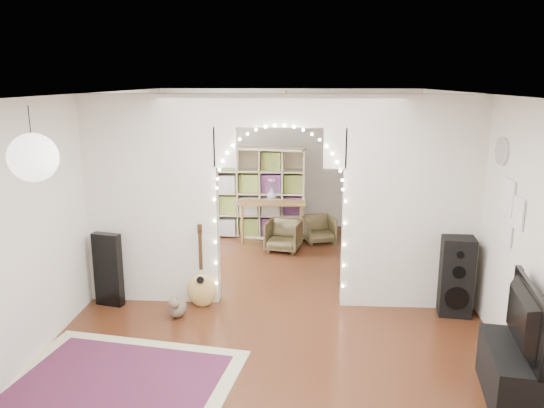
# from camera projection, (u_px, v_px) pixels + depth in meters

# --- Properties ---
(floor) EXTENTS (7.50, 7.50, 0.00)m
(floor) POSITION_uv_depth(u_px,v_px,m) (280.00, 301.00, 7.04)
(floor) COLOR black
(floor) RESTS_ON ground
(ceiling) EXTENTS (5.00, 7.50, 0.02)m
(ceiling) POSITION_uv_depth(u_px,v_px,m) (280.00, 94.00, 6.42)
(ceiling) COLOR white
(ceiling) RESTS_ON wall_back
(wall_back) EXTENTS (5.00, 0.02, 2.70)m
(wall_back) POSITION_uv_depth(u_px,v_px,m) (289.00, 159.00, 10.38)
(wall_back) COLOR silver
(wall_back) RESTS_ON floor
(wall_front) EXTENTS (5.00, 0.02, 2.70)m
(wall_front) POSITION_uv_depth(u_px,v_px,m) (249.00, 347.00, 3.09)
(wall_front) COLOR silver
(wall_front) RESTS_ON floor
(wall_left) EXTENTS (0.02, 7.50, 2.70)m
(wall_left) POSITION_uv_depth(u_px,v_px,m) (88.00, 199.00, 6.88)
(wall_left) COLOR silver
(wall_left) RESTS_ON floor
(wall_right) EXTENTS (0.02, 7.50, 2.70)m
(wall_right) POSITION_uv_depth(u_px,v_px,m) (481.00, 205.00, 6.58)
(wall_right) COLOR silver
(wall_right) RESTS_ON floor
(divider_wall) EXTENTS (5.00, 0.20, 2.70)m
(divider_wall) POSITION_uv_depth(u_px,v_px,m) (280.00, 196.00, 6.72)
(divider_wall) COLOR silver
(divider_wall) RESTS_ON floor
(fairy_lights) EXTENTS (1.64, 0.04, 1.60)m
(fairy_lights) POSITION_uv_depth(u_px,v_px,m) (279.00, 189.00, 6.56)
(fairy_lights) COLOR #FFEABF
(fairy_lights) RESTS_ON divider_wall
(window) EXTENTS (0.04, 1.20, 1.40)m
(window) POSITION_uv_depth(u_px,v_px,m) (133.00, 166.00, 8.59)
(window) COLOR white
(window) RESTS_ON wall_left
(wall_clock) EXTENTS (0.03, 0.31, 0.31)m
(wall_clock) POSITION_uv_depth(u_px,v_px,m) (502.00, 151.00, 5.83)
(wall_clock) COLOR white
(wall_clock) RESTS_ON wall_right
(picture_frames) EXTENTS (0.02, 0.50, 0.70)m
(picture_frames) POSITION_uv_depth(u_px,v_px,m) (510.00, 213.00, 5.58)
(picture_frames) COLOR white
(picture_frames) RESTS_ON wall_right
(paper_lantern) EXTENTS (0.40, 0.40, 0.40)m
(paper_lantern) POSITION_uv_depth(u_px,v_px,m) (33.00, 158.00, 4.31)
(paper_lantern) COLOR white
(paper_lantern) RESTS_ON ceiling
(ceiling_fan) EXTENTS (1.10, 1.10, 0.30)m
(ceiling_fan) POSITION_uv_depth(u_px,v_px,m) (286.00, 110.00, 8.43)
(ceiling_fan) COLOR #B6833C
(ceiling_fan) RESTS_ON ceiling
(area_rug) EXTENTS (2.46, 2.00, 0.02)m
(area_rug) POSITION_uv_depth(u_px,v_px,m) (118.00, 381.00, 5.16)
(area_rug) COLOR maroon
(area_rug) RESTS_ON floor
(guitar_case) EXTENTS (0.39, 0.21, 0.96)m
(guitar_case) POSITION_uv_depth(u_px,v_px,m) (108.00, 270.00, 6.82)
(guitar_case) COLOR black
(guitar_case) RESTS_ON floor
(acoustic_guitar) EXTENTS (0.38, 0.14, 0.94)m
(acoustic_guitar) POSITION_uv_depth(u_px,v_px,m) (201.00, 277.00, 6.76)
(acoustic_guitar) COLOR tan
(acoustic_guitar) RESTS_ON floor
(tabby_cat) EXTENTS (0.23, 0.49, 0.32)m
(tabby_cat) POSITION_uv_depth(u_px,v_px,m) (177.00, 307.00, 6.55)
(tabby_cat) COLOR brown
(tabby_cat) RESTS_ON floor
(floor_speaker) EXTENTS (0.42, 0.38, 1.00)m
(floor_speaker) POSITION_uv_depth(u_px,v_px,m) (456.00, 276.00, 6.55)
(floor_speaker) COLOR black
(floor_speaker) RESTS_ON floor
(media_console) EXTENTS (0.54, 1.05, 0.50)m
(media_console) POSITION_uv_depth(u_px,v_px,m) (509.00, 374.00, 4.83)
(media_console) COLOR black
(media_console) RESTS_ON floor
(tv) EXTENTS (0.30, 1.08, 0.62)m
(tv) POSITION_uv_depth(u_px,v_px,m) (516.00, 317.00, 4.70)
(tv) COLOR black
(tv) RESTS_ON media_console
(bookcase) EXTENTS (1.69, 0.72, 1.68)m
(bookcase) POSITION_uv_depth(u_px,v_px,m) (260.00, 192.00, 9.76)
(bookcase) COLOR beige
(bookcase) RESTS_ON floor
(dining_table) EXTENTS (1.24, 0.86, 0.76)m
(dining_table) POSITION_uv_depth(u_px,v_px,m) (272.00, 203.00, 9.65)
(dining_table) COLOR brown
(dining_table) RESTS_ON floor
(flower_vase) EXTENTS (0.19, 0.19, 0.19)m
(flower_vase) POSITION_uv_depth(u_px,v_px,m) (272.00, 194.00, 9.61)
(flower_vase) COLOR white
(flower_vase) RESTS_ON dining_table
(dining_chair_left) EXTENTS (0.64, 0.65, 0.48)m
(dining_chair_left) POSITION_uv_depth(u_px,v_px,m) (319.00, 229.00, 9.54)
(dining_chair_left) COLOR #483E24
(dining_chair_left) RESTS_ON floor
(dining_chair_right) EXTENTS (0.67, 0.68, 0.52)m
(dining_chair_right) POSITION_uv_depth(u_px,v_px,m) (283.00, 236.00, 9.06)
(dining_chair_right) COLOR #483E24
(dining_chair_right) RESTS_ON floor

